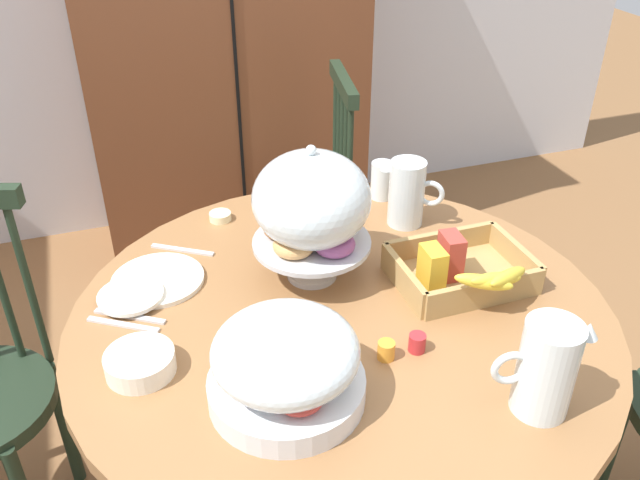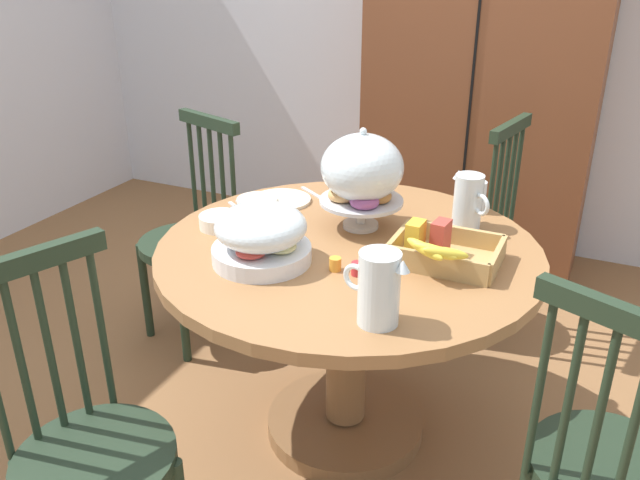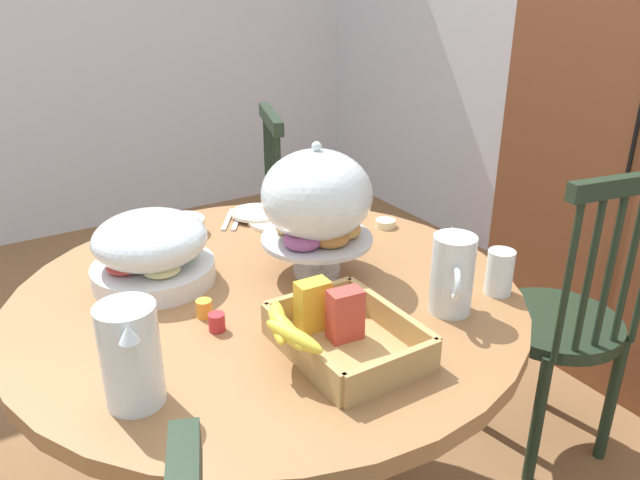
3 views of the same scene
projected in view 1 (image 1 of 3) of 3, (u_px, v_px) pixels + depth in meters
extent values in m
cube|color=brown|center=(219.00, 35.00, 2.67)|extent=(1.10, 0.56, 1.90)
cube|color=black|center=(233.00, 28.00, 2.40)|extent=(0.01, 0.01, 1.52)
cylinder|color=olive|center=(342.00, 318.00, 1.52)|extent=(1.22, 1.22, 0.04)
cylinder|color=brown|center=(340.00, 421.00, 1.69)|extent=(0.14, 0.14, 0.63)
cylinder|color=#1E2D1E|center=(616.00, 434.00, 1.86)|extent=(0.04, 0.04, 0.45)
cylinder|color=#1E2D1E|center=(297.00, 219.00, 2.42)|extent=(0.40, 0.40, 0.04)
cylinder|color=#1E2D1E|center=(259.00, 253.00, 2.64)|extent=(0.04, 0.04, 0.45)
cylinder|color=#1E2D1E|center=(265.00, 295.00, 2.41)|extent=(0.04, 0.04, 0.45)
cylinder|color=#1E2D1E|center=(329.00, 248.00, 2.68)|extent=(0.04, 0.04, 0.45)
cylinder|color=#1E2D1E|center=(341.00, 289.00, 2.44)|extent=(0.04, 0.04, 0.45)
cylinder|color=#1E2D1E|center=(335.00, 140.00, 2.43)|extent=(0.02, 0.02, 0.48)
cylinder|color=#1E2D1E|center=(339.00, 148.00, 2.37)|extent=(0.02, 0.02, 0.48)
cylinder|color=#1E2D1E|center=(342.00, 156.00, 2.32)|extent=(0.02, 0.02, 0.48)
cylinder|color=#1E2D1E|center=(346.00, 165.00, 2.26)|extent=(0.02, 0.02, 0.48)
cylinder|color=#1E2D1E|center=(349.00, 174.00, 2.20)|extent=(0.02, 0.02, 0.48)
cube|color=#1E2D1E|center=(343.00, 83.00, 2.18)|extent=(0.10, 0.36, 0.05)
cylinder|color=#1E2D1E|center=(65.00, 425.00, 1.89)|extent=(0.04, 0.04, 0.45)
cylinder|color=#1E2D1E|center=(1.00, 288.00, 1.66)|extent=(0.02, 0.02, 0.48)
cylinder|color=#1E2D1E|center=(30.00, 288.00, 1.66)|extent=(0.02, 0.02, 0.48)
cylinder|color=silver|center=(312.00, 273.00, 1.62)|extent=(0.12, 0.12, 0.02)
cylinder|color=silver|center=(312.00, 260.00, 1.60)|extent=(0.03, 0.03, 0.09)
cylinder|color=silver|center=(312.00, 242.00, 1.57)|extent=(0.28, 0.28, 0.01)
torus|color=#B27033|center=(333.00, 229.00, 1.58)|extent=(0.10, 0.10, 0.03)
torus|color=#D19347|center=(316.00, 220.00, 1.61)|extent=(0.10, 0.10, 0.03)
torus|color=#935628|center=(283.00, 228.00, 1.58)|extent=(0.10, 0.10, 0.03)
torus|color=tan|center=(294.00, 245.00, 1.52)|extent=(0.10, 0.10, 0.03)
torus|color=#994C84|center=(334.00, 244.00, 1.52)|extent=(0.10, 0.10, 0.03)
ellipsoid|color=silver|center=(311.00, 199.00, 1.51)|extent=(0.27, 0.27, 0.22)
sphere|color=silver|center=(311.00, 150.00, 1.45)|extent=(0.02, 0.02, 0.02)
cylinder|color=silver|center=(287.00, 388.00, 1.27)|extent=(0.30, 0.30, 0.05)
ellipsoid|color=beige|center=(320.00, 365.00, 1.27)|extent=(0.09, 0.09, 0.03)
ellipsoid|color=#8CBF59|center=(277.00, 350.00, 1.30)|extent=(0.09, 0.09, 0.03)
ellipsoid|color=#6B2D4C|center=(251.00, 381.00, 1.23)|extent=(0.09, 0.09, 0.03)
ellipsoid|color=#CC3D33|center=(299.00, 398.00, 1.20)|extent=(0.09, 0.09, 0.03)
ellipsoid|color=silver|center=(285.00, 352.00, 1.22)|extent=(0.28, 0.28, 0.13)
cylinder|color=silver|center=(407.00, 193.00, 1.79)|extent=(0.10, 0.10, 0.18)
cylinder|color=orange|center=(406.00, 202.00, 1.80)|extent=(0.08, 0.08, 0.12)
cone|color=silver|center=(387.00, 164.00, 1.76)|extent=(0.05, 0.05, 0.03)
torus|color=silver|center=(431.00, 193.00, 1.77)|extent=(0.07, 0.06, 0.07)
cylinder|color=silver|center=(546.00, 368.00, 1.21)|extent=(0.11, 0.11, 0.20)
cylinder|color=white|center=(544.00, 380.00, 1.22)|extent=(0.09, 0.09, 0.13)
cone|color=silver|center=(589.00, 330.00, 1.17)|extent=(0.04, 0.04, 0.03)
torus|color=silver|center=(511.00, 368.00, 1.19)|extent=(0.08, 0.03, 0.07)
cube|color=tan|center=(459.00, 277.00, 1.61)|extent=(0.30, 0.22, 0.01)
cube|color=tan|center=(485.00, 294.00, 1.50)|extent=(0.30, 0.02, 0.07)
cube|color=tan|center=(439.00, 244.00, 1.68)|extent=(0.30, 0.02, 0.07)
cube|color=tan|center=(403.00, 280.00, 1.55)|extent=(0.02, 0.22, 0.07)
cube|color=tan|center=(515.00, 256.00, 1.63)|extent=(0.02, 0.22, 0.07)
cube|color=gold|center=(432.00, 269.00, 1.53)|extent=(0.05, 0.07, 0.11)
cube|color=#B23D33|center=(451.00, 256.00, 1.58)|extent=(0.05, 0.07, 0.11)
ellipsoid|color=yellow|center=(484.00, 282.00, 1.44)|extent=(0.14, 0.08, 0.05)
ellipsoid|color=yellow|center=(496.00, 279.00, 1.45)|extent=(0.13, 0.03, 0.05)
ellipsoid|color=yellow|center=(508.00, 277.00, 1.46)|extent=(0.14, 0.08, 0.05)
cylinder|color=white|center=(158.00, 280.00, 1.60)|extent=(0.22, 0.22, 0.01)
cylinder|color=white|center=(131.00, 296.00, 1.53)|extent=(0.15, 0.15, 0.01)
cylinder|color=white|center=(140.00, 363.00, 1.33)|extent=(0.14, 0.14, 0.04)
cylinder|color=silver|center=(382.00, 180.00, 1.93)|extent=(0.06, 0.06, 0.11)
cylinder|color=beige|center=(220.00, 216.00, 1.84)|extent=(0.06, 0.06, 0.02)
cylinder|color=#B7282D|center=(417.00, 343.00, 1.38)|extent=(0.04, 0.04, 0.04)
cylinder|color=orange|center=(386.00, 350.00, 1.36)|extent=(0.04, 0.04, 0.04)
cube|color=silver|center=(130.00, 316.00, 1.49)|extent=(0.15, 0.11, 0.01)
cube|color=silver|center=(123.00, 325.00, 1.46)|extent=(0.15, 0.11, 0.01)
cube|color=silver|center=(182.00, 250.00, 1.71)|extent=(0.15, 0.11, 0.01)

